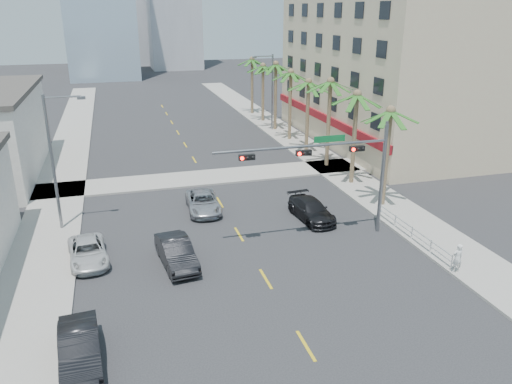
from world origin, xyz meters
TOP-DOWN VIEW (x-y plane):
  - ground at (0.00, 0.00)m, footprint 260.00×260.00m
  - sidewalk_right at (12.00, 20.00)m, footprint 4.00×120.00m
  - sidewalk_left at (-12.00, 20.00)m, footprint 4.00×120.00m
  - sidewalk_cross at (0.00, 22.00)m, footprint 80.00×4.00m
  - building_right at (21.99, 30.00)m, footprint 15.25×28.00m
  - traffic_signal_mast at (5.78, 7.95)m, footprint 11.12×0.54m
  - palm_tree_0 at (11.60, 12.00)m, footprint 4.80×4.80m
  - palm_tree_1 at (11.60, 17.20)m, footprint 4.80×4.80m
  - palm_tree_2 at (11.60, 22.40)m, footprint 4.80×4.80m
  - palm_tree_3 at (11.60, 27.60)m, footprint 4.80×4.80m
  - palm_tree_4 at (11.60, 32.80)m, footprint 4.80×4.80m
  - palm_tree_5 at (11.60, 38.00)m, footprint 4.80×4.80m
  - palm_tree_6 at (11.60, 43.20)m, footprint 4.80×4.80m
  - palm_tree_7 at (11.60, 48.40)m, footprint 4.80×4.80m
  - streetlight_left at (-11.00, 14.00)m, footprint 2.55×0.25m
  - streetlight_right at (11.00, 38.00)m, footprint 2.55×0.25m
  - guardrail at (10.30, 6.00)m, footprint 0.08×8.08m
  - car_parked_mid at (-9.40, -0.53)m, footprint 1.94×4.68m
  - car_parked_far at (-9.35, 8.75)m, footprint 2.55×4.72m
  - car_lane_left at (-4.44, 7.01)m, footprint 2.17×4.85m
  - car_lane_center at (-1.50, 14.67)m, footprint 2.51×5.01m
  - car_lane_right at (5.50, 11.09)m, footprint 2.34×4.96m
  - pedestrian at (10.30, 1.61)m, footprint 0.63×0.42m

SIDE VIEW (x-z plane):
  - ground at x=0.00m, z-range 0.00..0.00m
  - sidewalk_right at x=12.00m, z-range 0.00..0.15m
  - sidewalk_left at x=-12.00m, z-range 0.00..0.15m
  - sidewalk_cross at x=0.00m, z-range 0.00..0.15m
  - car_parked_far at x=-9.35m, z-range 0.00..1.26m
  - guardrail at x=10.30m, z-range 0.17..1.17m
  - car_lane_center at x=-1.50m, z-range 0.00..1.36m
  - car_lane_right at x=5.50m, z-range 0.00..1.40m
  - car_parked_mid at x=-9.40m, z-range 0.00..1.51m
  - car_lane_left at x=-4.44m, z-range 0.00..1.55m
  - pedestrian at x=10.30m, z-range 0.15..1.85m
  - streetlight_left at x=-11.00m, z-range 0.56..9.56m
  - streetlight_right at x=11.00m, z-range 0.56..9.56m
  - traffic_signal_mast at x=5.78m, z-range 1.46..8.66m
  - palm_tree_0 at x=11.60m, z-range 3.18..10.98m
  - palm_tree_3 at x=11.60m, z-range 3.18..10.98m
  - palm_tree_6 at x=11.60m, z-range 3.18..10.98m
  - palm_tree_1 at x=11.60m, z-range 3.35..11.51m
  - palm_tree_4 at x=11.60m, z-range 3.35..11.51m
  - palm_tree_7 at x=11.60m, z-range 3.35..11.51m
  - building_right at x=21.99m, z-range 0.00..15.00m
  - palm_tree_2 at x=11.60m, z-range 3.52..12.04m
  - palm_tree_5 at x=11.60m, z-range 3.52..12.04m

